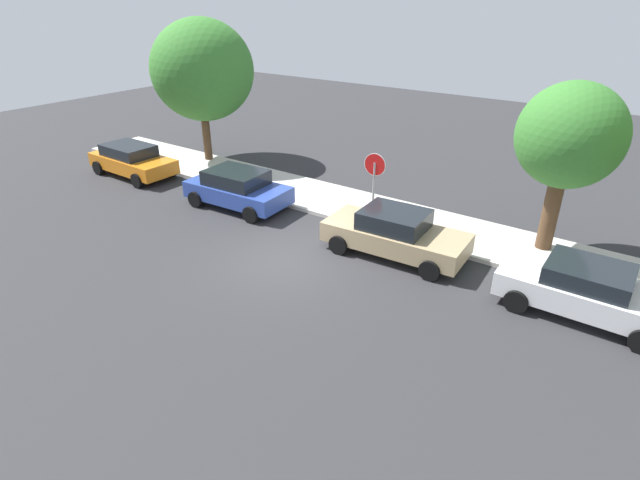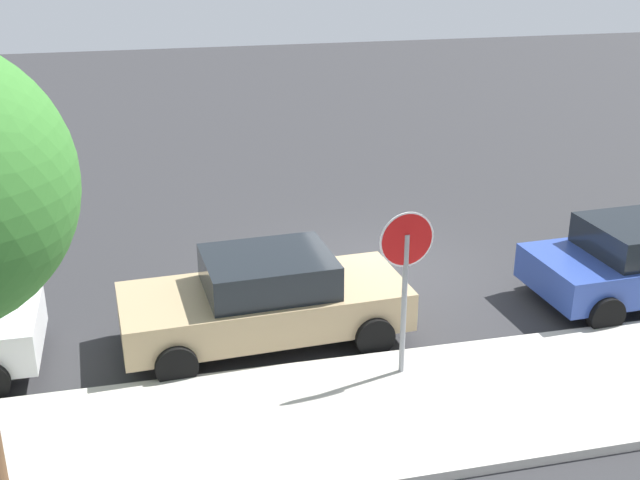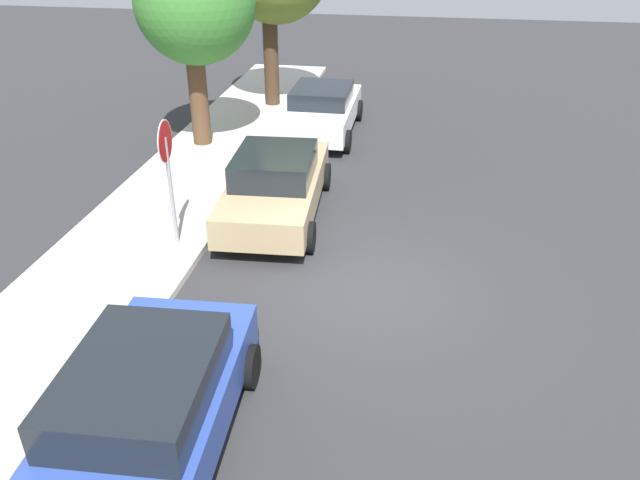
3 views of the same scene
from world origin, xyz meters
The scene contains 10 objects.
ground_plane centered at (0.00, 0.00, 0.00)m, with size 60.00×60.00×0.00m, color #2D2D30.
sidewalk_curb centered at (0.00, 4.91, 0.07)m, with size 32.00×2.97×0.14m, color beige.
stop_sign centered at (0.85, 4.03, 1.84)m, with size 0.82×0.09×2.66m.
parked_car_tan centered at (2.61, 2.39, 0.75)m, with size 4.64×2.27×1.50m.
parked_car_blue centered at (-4.28, 2.39, 0.77)m, with size 4.20×2.28×1.48m.
parked_car_white centered at (8.22, 2.30, 0.74)m, with size 4.31×2.08×1.42m.
parked_car_orange centered at (-10.81, 2.31, 0.74)m, with size 4.35×2.06×1.42m.
street_tree_mid_block centered at (6.57, 5.32, 3.82)m, with size 3.11×3.11×5.44m.
street_tree_far centered at (-9.58, 5.98, 4.34)m, with size 4.75×4.75×6.66m.
fire_hydrant centered at (-5.88, 3.87, 0.36)m, with size 0.30×0.22×0.72m.
Camera 1 is at (8.93, -10.65, 7.68)m, focal length 28.00 mm.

